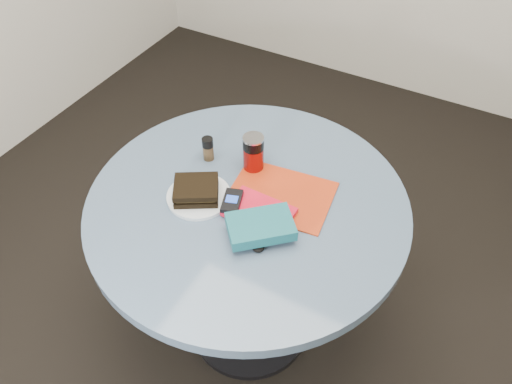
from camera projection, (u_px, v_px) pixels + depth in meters
The scene contains 11 objects.
ground at pixel (250, 324), 2.07m from camera, with size 4.00×4.00×0.00m, color black.
table at pixel (248, 234), 1.66m from camera, with size 1.00×1.00×0.75m.
plate at pixel (199, 196), 1.54m from camera, with size 0.20×0.20×0.01m, color silver.
sandwich at pixel (196, 190), 1.52m from camera, with size 0.17×0.16×0.05m.
soda_can at pixel (253, 153), 1.60m from camera, with size 0.09×0.09×0.13m.
pepper_grinder at pixel (208, 149), 1.64m from camera, with size 0.04×0.04×0.08m.
magazine at pixel (281, 195), 1.55m from camera, with size 0.31×0.23×0.01m, color #9C2A0E.
red_book at pixel (259, 212), 1.49m from camera, with size 0.20×0.13×0.02m, color red.
novel at pixel (261, 226), 1.41m from camera, with size 0.19×0.12×0.04m, color #124F58.
mp3_player at pixel (232, 201), 1.50m from camera, with size 0.08×0.11×0.02m.
headphones at pixel (251, 243), 1.41m from camera, with size 0.09×0.05×0.02m.
Camera 1 is at (0.53, -0.92, 1.86)m, focal length 35.00 mm.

